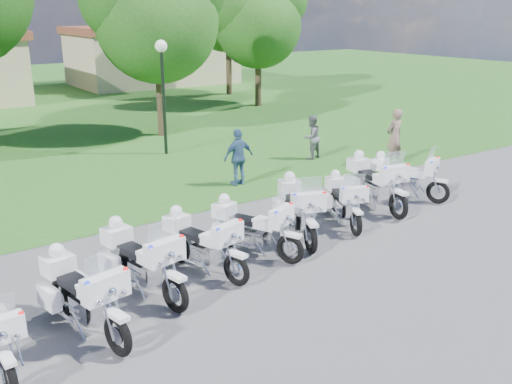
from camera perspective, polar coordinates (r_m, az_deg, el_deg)
ground at (r=12.94m, az=0.48°, el=-5.87°), size 100.00×100.00×0.00m
grass_lawn at (r=37.72m, az=-23.75°, el=8.34°), size 100.00×48.00×0.01m
motorcycle_1 at (r=10.02m, az=-16.99°, el=-9.66°), size 1.12×2.45×1.66m
motorcycle_2 at (r=11.03m, az=-11.50°, el=-6.62°), size 1.13×2.46×1.67m
motorcycle_3 at (r=11.75m, az=-5.50°, el=-4.99°), size 1.15×2.28×1.57m
motorcycle_4 at (r=12.53m, az=-0.44°, el=-3.44°), size 1.35×2.18×1.56m
motorcycle_5 at (r=13.56m, az=4.22°, el=-1.58°), size 1.42×2.39×1.69m
motorcycle_6 at (r=14.56m, az=8.74°, el=-0.74°), size 1.25×2.08×1.48m
motorcycle_7 at (r=15.87m, az=11.77°, el=1.06°), size 1.13×2.58×1.74m
motorcycle_8 at (r=16.86m, az=14.62°, el=1.59°), size 1.38×2.20×1.58m
lamp_post at (r=21.33m, az=-9.37°, el=12.05°), size 0.44×0.44×4.18m
tree_2 at (r=24.72m, az=-10.09°, el=17.61°), size 5.95×5.07×7.93m
tree_3 at (r=32.44m, az=0.13°, el=17.16°), size 5.52×4.71×7.36m
building_east at (r=43.64m, az=-10.32°, el=13.34°), size 11.44×7.28×4.10m
bystander_a at (r=20.40m, az=13.66°, el=5.34°), size 0.74×0.51×1.96m
bystander_b at (r=20.78m, az=5.55°, el=5.46°), size 0.87×0.73×1.60m
bystander_c at (r=17.51m, az=-1.75°, el=3.49°), size 1.04×0.46×1.76m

